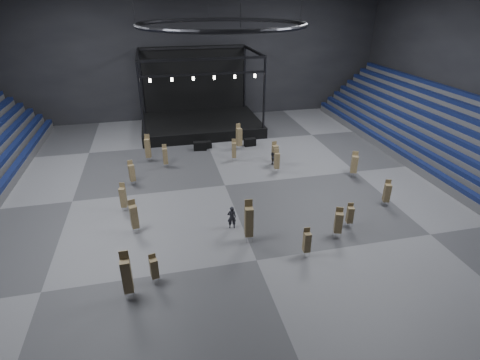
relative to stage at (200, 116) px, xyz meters
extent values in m
plane|color=#57575A|center=(0.00, -16.24, -1.45)|extent=(50.00, 50.00, 0.00)
cube|color=black|center=(0.00, 4.76, 7.55)|extent=(50.00, 0.20, 18.00)
cube|color=black|center=(0.00, -37.24, 7.55)|extent=(50.00, 0.20, 18.00)
cube|color=#4B4B4E|center=(21.40, -16.24, -1.08)|extent=(7.20, 40.00, 0.75)
cube|color=#0E143D|center=(18.12, -16.24, -0.50)|extent=(0.59, 40.00, 0.40)
cube|color=#4B4B4E|center=(21.85, -16.24, -0.70)|extent=(6.30, 40.00, 1.50)
cube|color=#0E143D|center=(19.02, -16.24, 0.25)|extent=(0.59, 40.00, 0.40)
cube|color=#4B4B4E|center=(22.30, -16.24, -0.33)|extent=(5.40, 40.00, 2.25)
cube|color=#0E143D|center=(19.91, -16.24, 1.00)|extent=(0.59, 40.00, 0.40)
cube|color=#4B4B4E|center=(22.75, -16.24, 0.05)|extent=(4.50, 40.00, 3.00)
cube|color=#0E143D|center=(20.82, -16.24, 1.75)|extent=(0.59, 40.00, 0.40)
cube|color=#4B4B4E|center=(23.20, -16.24, 0.42)|extent=(3.60, 40.00, 3.75)
cube|color=#0E143D|center=(21.71, -16.24, 2.50)|extent=(0.59, 40.00, 0.40)
cube|color=#4B4B4E|center=(23.65, -16.24, 0.80)|extent=(2.70, 40.00, 4.50)
cube|color=#0E143D|center=(22.61, -16.24, 3.25)|extent=(0.59, 40.00, 0.40)
cube|color=#4B4B4E|center=(24.10, -16.24, 1.17)|extent=(1.80, 40.00, 5.25)
cube|color=#0E143D|center=(23.52, -16.24, 4.00)|extent=(0.59, 40.00, 0.40)
cube|color=#4B4B4E|center=(24.55, -16.24, 1.55)|extent=(0.90, 40.00, 6.00)
cube|color=black|center=(0.00, -0.74, -0.85)|extent=(14.00, 10.00, 1.20)
cube|color=black|center=(0.00, 4.06, 3.75)|extent=(13.30, 0.30, 8.00)
cylinder|color=black|center=(-6.60, -5.34, 3.65)|extent=(0.24, 0.24, 7.80)
cylinder|color=black|center=(-6.60, 3.86, 3.65)|extent=(0.24, 0.24, 7.80)
cylinder|color=black|center=(6.60, -5.34, 3.65)|extent=(0.24, 0.24, 7.80)
cylinder|color=black|center=(6.60, 3.86, 3.65)|extent=(0.24, 0.24, 7.80)
cube|color=black|center=(0.00, -5.34, 7.55)|extent=(13.40, 0.25, 0.25)
cube|color=black|center=(0.00, 3.86, 7.55)|extent=(13.40, 0.25, 0.25)
cube|color=black|center=(0.00, -5.34, 6.05)|extent=(13.40, 0.20, 0.20)
cylinder|color=white|center=(-5.50, -5.34, 5.65)|extent=(0.24, 0.24, 0.35)
cylinder|color=white|center=(-3.30, -5.34, 5.65)|extent=(0.24, 0.24, 0.35)
cylinder|color=white|center=(-1.10, -5.34, 5.65)|extent=(0.24, 0.24, 0.35)
cylinder|color=white|center=(1.10, -5.34, 5.65)|extent=(0.24, 0.24, 0.35)
cylinder|color=white|center=(3.30, -5.34, 5.65)|extent=(0.24, 0.24, 0.35)
cylinder|color=white|center=(5.50, -5.34, 5.65)|extent=(0.24, 0.24, 0.35)
torus|color=black|center=(0.00, -16.24, 11.55)|extent=(12.30, 12.30, 0.30)
cube|color=black|center=(-1.01, -7.50, -1.00)|extent=(1.42, 0.82, 0.90)
cube|color=black|center=(-0.32, -7.16, -1.07)|extent=(1.23, 0.80, 0.75)
cube|color=black|center=(4.48, -7.50, -1.03)|extent=(1.30, 0.71, 0.84)
cylinder|color=silver|center=(5.41, -13.01, -1.24)|extent=(0.03, 0.03, 0.42)
cylinder|color=silver|center=(5.41, -12.60, -1.24)|extent=(0.03, 0.03, 0.42)
cylinder|color=silver|center=(5.81, -13.01, -1.24)|extent=(0.03, 0.03, 0.42)
cylinder|color=silver|center=(5.81, -12.60, -1.24)|extent=(0.03, 0.03, 0.42)
cube|color=olive|center=(5.61, -12.80, -0.28)|extent=(0.58, 0.58, 1.50)
cube|color=olive|center=(5.58, -12.60, 0.42)|extent=(0.49, 0.14, 0.83)
cylinder|color=silver|center=(3.02, -27.12, -1.27)|extent=(0.03, 0.03, 0.35)
cylinder|color=silver|center=(3.02, -26.79, -1.27)|extent=(0.03, 0.03, 0.35)
cylinder|color=silver|center=(3.35, -27.12, -1.27)|extent=(0.03, 0.03, 0.35)
cylinder|color=silver|center=(3.35, -26.79, -1.27)|extent=(0.03, 0.03, 0.35)
cube|color=olive|center=(3.19, -26.95, -0.43)|extent=(0.44, 0.44, 1.34)
cube|color=olive|center=(3.19, -26.78, 0.19)|extent=(0.40, 0.07, 0.74)
cylinder|color=silver|center=(7.26, -24.68, -1.27)|extent=(0.03, 0.03, 0.35)
cylinder|color=silver|center=(7.26, -24.34, -1.27)|extent=(0.03, 0.03, 0.35)
cylinder|color=silver|center=(7.60, -24.68, -1.27)|extent=(0.03, 0.03, 0.35)
cylinder|color=silver|center=(7.60, -24.34, -1.27)|extent=(0.03, 0.03, 0.35)
cube|color=olive|center=(7.43, -24.51, -0.49)|extent=(0.50, 0.50, 1.21)
cube|color=olive|center=(7.47, -24.34, 0.06)|extent=(0.41, 0.14, 0.66)
cylinder|color=silver|center=(11.47, -22.61, -1.26)|extent=(0.03, 0.03, 0.39)
cylinder|color=silver|center=(11.47, -22.24, -1.26)|extent=(0.03, 0.03, 0.39)
cylinder|color=silver|center=(11.83, -22.61, -1.26)|extent=(0.03, 0.03, 0.39)
cylinder|color=silver|center=(11.83, -22.24, -1.26)|extent=(0.03, 0.03, 0.39)
cube|color=olive|center=(11.65, -22.42, -0.34)|extent=(0.58, 0.58, 1.45)
cube|color=olive|center=(11.71, -22.24, 0.34)|extent=(0.44, 0.19, 0.80)
cylinder|color=silver|center=(-7.81, -28.39, -1.24)|extent=(0.03, 0.03, 0.43)
cylinder|color=silver|center=(-7.81, -27.98, -1.24)|extent=(0.03, 0.03, 0.43)
cylinder|color=silver|center=(-7.41, -28.39, -1.24)|extent=(0.03, 0.03, 0.43)
cylinder|color=silver|center=(-7.41, -27.98, -1.24)|extent=(0.03, 0.03, 0.43)
cube|color=olive|center=(-7.61, -28.18, -0.01)|extent=(0.52, 0.52, 2.02)
cube|color=olive|center=(-7.62, -27.97, 0.95)|extent=(0.49, 0.07, 1.11)
cylinder|color=silver|center=(5.06, -14.74, -1.26)|extent=(0.03, 0.03, 0.37)
cylinder|color=silver|center=(5.06, -14.39, -1.26)|extent=(0.03, 0.03, 0.37)
cylinder|color=silver|center=(5.42, -14.74, -1.26)|extent=(0.03, 0.03, 0.37)
cylinder|color=silver|center=(5.42, -14.39, -1.26)|extent=(0.03, 0.03, 0.37)
cube|color=olive|center=(5.24, -14.56, -0.33)|extent=(0.46, 0.46, 1.51)
cube|color=olive|center=(5.25, -14.38, 0.38)|extent=(0.43, 0.07, 0.83)
cylinder|color=silver|center=(-6.38, -27.45, -1.27)|extent=(0.03, 0.03, 0.35)
cylinder|color=silver|center=(-6.38, -27.12, -1.27)|extent=(0.03, 0.03, 0.35)
cylinder|color=silver|center=(-6.04, -27.45, -1.27)|extent=(0.03, 0.03, 0.35)
cylinder|color=silver|center=(-6.04, -27.12, -1.27)|extent=(0.03, 0.03, 0.35)
cube|color=olive|center=(-6.21, -27.29, -0.48)|extent=(0.51, 0.51, 1.23)
cube|color=olive|center=(-6.25, -27.11, 0.08)|extent=(0.41, 0.15, 0.68)
cylinder|color=silver|center=(2.89, -8.44, -1.23)|extent=(0.03, 0.03, 0.43)
cylinder|color=silver|center=(2.89, -8.03, -1.23)|extent=(0.03, 0.03, 0.43)
cylinder|color=silver|center=(3.30, -8.44, -1.23)|extent=(0.03, 0.03, 0.43)
cylinder|color=silver|center=(3.30, -8.03, -1.23)|extent=(0.03, 0.03, 0.43)
cube|color=olive|center=(3.10, -8.24, -0.06)|extent=(0.63, 0.63, 1.91)
cube|color=olive|center=(3.04, -8.03, 0.84)|extent=(0.50, 0.19, 1.05)
cylinder|color=silver|center=(-4.96, -11.34, -1.27)|extent=(0.03, 0.03, 0.37)
cylinder|color=silver|center=(-4.96, -10.99, -1.27)|extent=(0.03, 0.03, 0.37)
cylinder|color=silver|center=(-4.61, -11.34, -1.27)|extent=(0.03, 0.03, 0.37)
cylinder|color=silver|center=(-4.61, -10.99, -1.27)|extent=(0.03, 0.03, 0.37)
cube|color=olive|center=(-4.78, -11.16, -0.31)|extent=(0.45, 0.45, 1.54)
cube|color=olive|center=(-4.79, -10.98, 0.41)|extent=(0.42, 0.07, 0.85)
cylinder|color=silver|center=(-8.46, -18.81, -1.27)|extent=(0.03, 0.03, 0.36)
cylinder|color=silver|center=(-8.46, -18.47, -1.27)|extent=(0.03, 0.03, 0.36)
cylinder|color=silver|center=(-8.12, -18.81, -1.27)|extent=(0.03, 0.03, 0.36)
cylinder|color=silver|center=(-8.12, -18.47, -1.27)|extent=(0.03, 0.03, 0.36)
cube|color=olive|center=(-8.29, -18.64, -0.31)|extent=(0.51, 0.51, 1.58)
cube|color=olive|center=(-8.25, -18.46, 0.43)|extent=(0.41, 0.14, 0.87)
cylinder|color=silver|center=(-6.56, -9.50, -1.24)|extent=(0.03, 0.03, 0.42)
cylinder|color=silver|center=(-6.56, -9.10, -1.24)|extent=(0.03, 0.03, 0.42)
cylinder|color=silver|center=(-6.16, -9.50, -1.24)|extent=(0.03, 0.03, 0.42)
cylinder|color=silver|center=(-6.16, -9.10, -1.24)|extent=(0.03, 0.03, 0.42)
cube|color=olive|center=(-6.36, -9.30, -0.10)|extent=(0.58, 0.58, 1.87)
cube|color=olive|center=(-6.33, -9.09, 0.79)|extent=(0.49, 0.14, 1.03)
cylinder|color=silver|center=(5.84, -25.70, -1.24)|extent=(0.03, 0.03, 0.42)
cylinder|color=silver|center=(5.84, -25.30, -1.24)|extent=(0.03, 0.03, 0.42)
cylinder|color=silver|center=(6.24, -25.70, -1.24)|extent=(0.03, 0.03, 0.42)
cylinder|color=silver|center=(6.24, -25.30, -1.24)|extent=(0.03, 0.03, 0.42)
cube|color=olive|center=(6.04, -25.50, -0.30)|extent=(0.65, 0.65, 1.46)
cube|color=olive|center=(6.11, -25.30, 0.38)|extent=(0.47, 0.23, 0.80)
cylinder|color=silver|center=(-7.60, -22.02, -1.25)|extent=(0.03, 0.03, 0.41)
cylinder|color=silver|center=(-7.60, -21.63, -1.25)|extent=(0.03, 0.03, 0.41)
cylinder|color=silver|center=(-7.21, -22.02, -1.25)|extent=(0.03, 0.03, 0.41)
cylinder|color=silver|center=(-7.21, -21.63, -1.25)|extent=(0.03, 0.03, 0.41)
cube|color=olive|center=(-7.40, -21.83, -0.20)|extent=(0.60, 0.60, 1.69)
cube|color=olive|center=(-7.45, -21.63, 0.59)|extent=(0.47, 0.18, 0.93)
cylinder|color=silver|center=(1.76, -11.25, -1.28)|extent=(0.03, 0.03, 0.35)
cylinder|color=silver|center=(1.76, -10.92, -1.28)|extent=(0.03, 0.03, 0.35)
cylinder|color=silver|center=(2.09, -11.25, -1.28)|extent=(0.03, 0.03, 0.35)
cylinder|color=silver|center=(2.09, -10.92, -1.28)|extent=(0.03, 0.03, 0.35)
cube|color=olive|center=(1.93, -11.09, -0.34)|extent=(0.47, 0.47, 1.53)
cube|color=olive|center=(1.95, -10.91, 0.38)|extent=(0.40, 0.11, 0.84)
cylinder|color=silver|center=(-7.96, -14.43, -1.26)|extent=(0.03, 0.03, 0.38)
cylinder|color=silver|center=(-7.96, -14.06, -1.26)|extent=(0.03, 0.03, 0.38)
cylinder|color=silver|center=(-7.59, -14.43, -1.26)|extent=(0.03, 0.03, 0.38)
cylinder|color=silver|center=(-7.59, -14.06, -1.26)|extent=(0.03, 0.03, 0.38)
cube|color=olive|center=(-7.77, -14.24, -0.32)|extent=(0.57, 0.57, 1.49)
cube|color=olive|center=(-7.83, -14.06, 0.37)|extent=(0.44, 0.18, 0.82)
cylinder|color=silver|center=(-0.18, -24.81, -1.23)|extent=(0.03, 0.03, 0.45)
cylinder|color=silver|center=(-0.18, -24.38, -1.23)|extent=(0.03, 0.03, 0.45)
cylinder|color=silver|center=(0.24, -24.81, -1.23)|extent=(0.03, 0.03, 0.45)
cylinder|color=silver|center=(0.24, -24.38, -1.23)|extent=(0.03, 0.03, 0.45)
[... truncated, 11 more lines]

